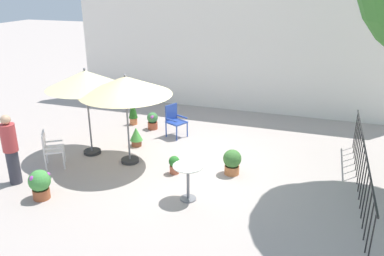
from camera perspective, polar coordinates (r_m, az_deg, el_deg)
The scene contains 15 objects.
ground_plane at distance 9.55m, azimuth -0.93°, elevation -5.48°, with size 60.00×60.00×0.00m, color #AB9D95.
villa_facade at distance 13.33m, azimuth 6.12°, elevation 12.20°, with size 11.29×0.30×4.53m, color white.
terrace_railing at distance 8.86m, azimuth 23.63°, elevation -4.66°, with size 0.03×5.28×1.01m.
patio_umbrella_0 at distance 9.19m, azimuth -9.69°, elevation 6.04°, with size 2.18×2.18×2.22m.
patio_umbrella_1 at distance 9.91m, azimuth -15.30°, elevation 6.77°, with size 1.94×1.94×2.25m.
cafe_table_0 at distance 7.91m, azimuth -0.58°, elevation -7.08°, with size 0.61×0.61×0.77m.
patio_chair_0 at distance 9.87m, azimuth -20.00°, elevation -2.59°, with size 0.64×0.65×0.89m.
patio_chair_1 at distance 11.14m, azimuth -2.58°, elevation 1.35°, with size 0.62×0.62×0.92m.
potted_plant_0 at distance 9.06m, azimuth 5.87°, elevation -4.86°, with size 0.42×0.42×0.60m.
potted_plant_1 at distance 12.22m, azimuth -8.62°, elevation 2.59°, with size 0.27×0.27×0.88m.
potted_plant_2 at distance 9.08m, azimuth -2.61°, elevation -5.30°, with size 0.25×0.25×0.43m.
potted_plant_3 at distance 8.61m, azimuth -21.30°, elevation -7.54°, with size 0.45×0.45×0.63m.
potted_plant_4 at distance 10.64m, azimuth -8.14°, elevation -1.17°, with size 0.35×0.35×0.53m.
potted_plant_5 at distance 11.82m, azimuth -5.78°, elevation 1.12°, with size 0.33×0.33×0.52m.
standing_person at distance 9.28m, azimuth -24.94°, elevation -2.79°, with size 0.33×0.33×1.59m.
Camera 1 is at (2.90, -8.06, 4.21)m, focal length 36.56 mm.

